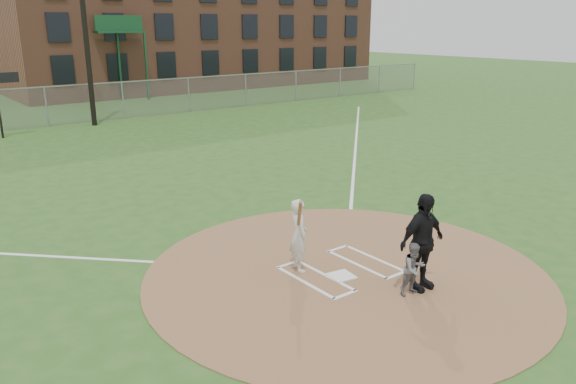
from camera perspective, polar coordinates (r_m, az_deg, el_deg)
ground at (r=11.97m, az=5.90°, el=-8.18°), size 140.00×140.00×0.00m
dirt_circle at (r=11.96m, az=5.90°, el=-8.13°), size 8.40×8.40×0.02m
home_plate at (r=11.73m, az=5.46°, el=-8.50°), size 0.55×0.55×0.03m
foul_line_first at (r=24.11m, az=6.88°, el=4.61°), size 17.04×17.04×0.01m
catcher at (r=11.05m, az=12.68°, el=-7.63°), size 0.55×0.46×1.04m
umpire at (r=11.14m, az=13.45°, el=-4.96°), size 1.15×0.50×1.94m
batters_boxes at (r=12.05m, az=5.41°, el=-7.84°), size 2.08×1.88×0.01m
batter_at_plate at (r=11.70m, az=1.09°, el=-4.37°), size 0.76×0.99×1.78m
outfield_fence at (r=31.02m, az=-23.34°, el=7.97°), size 56.08×0.08×2.03m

